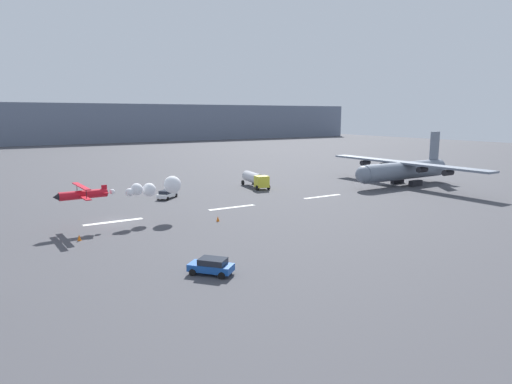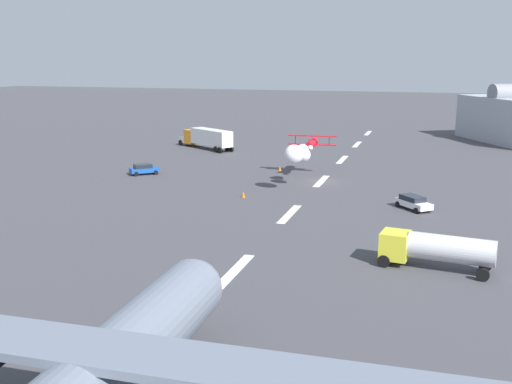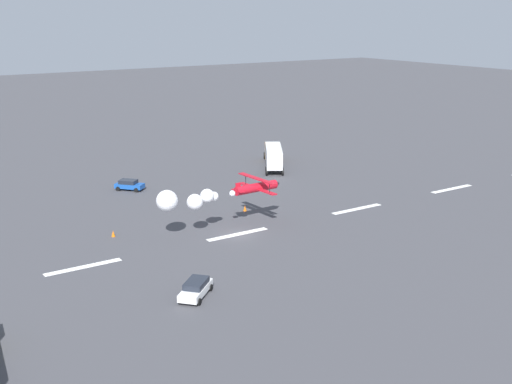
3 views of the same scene
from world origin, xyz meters
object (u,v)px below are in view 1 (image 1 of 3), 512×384
Objects in this scene: cargo_transport_plane at (401,170)px; traffic_cone_near at (79,238)px; followme_car_yellow at (211,266)px; fuel_tanker_truck at (255,179)px; airport_staff_sedan at (167,194)px; stunt_biplane_red at (140,189)px; traffic_cone_far at (218,219)px.

traffic_cone_near is (-64.46, -8.82, -2.88)m from cargo_transport_plane.
followme_car_yellow is 5.65× the size of traffic_cone_near.
fuel_tanker_truck is 1.96× the size of airport_staff_sedan.
stunt_biplane_red is 11.29m from traffic_cone_near.
followme_car_yellow is 5.65× the size of traffic_cone_far.
traffic_cone_far is (-0.03, -19.81, -0.44)m from airport_staff_sedan.
airport_staff_sedan is (9.77, 38.00, 0.00)m from followme_car_yellow.
stunt_biplane_red is at bearing -149.06° from fuel_tanker_truck.
stunt_biplane_red is (-55.44, -3.50, 1.35)m from cargo_transport_plane.
traffic_cone_near and traffic_cone_far have the same top height.
stunt_biplane_red is 3.95× the size of followme_car_yellow.
airport_staff_sedan reaches higher than traffic_cone_far.
fuel_tanker_truck reaches higher than followme_car_yellow.
airport_staff_sedan is at bearing 47.85° from traffic_cone_near.
traffic_cone_near is (-9.02, -5.32, -4.23)m from stunt_biplane_red.
traffic_cone_far is at bearing -29.71° from stunt_biplane_red.
traffic_cone_near is at bearing -149.49° from stunt_biplane_red.
traffic_cone_far is (9.74, 18.19, -0.44)m from followme_car_yellow.
fuel_tanker_truck is 29.69m from traffic_cone_far.
fuel_tanker_truck is at bearing 7.25° from airport_staff_sedan.
traffic_cone_near is at bearing 114.76° from followme_car_yellow.
cargo_transport_plane is at bearing 25.55° from followme_car_yellow.
cargo_transport_plane is 4.20× the size of fuel_tanker_truck.
cargo_transport_plane is 47.29m from traffic_cone_far.
traffic_cone_far is at bearing -131.26° from fuel_tanker_truck.
fuel_tanker_truck reaches higher than airport_staff_sedan.
followme_car_yellow is at bearing -91.74° from stunt_biplane_red.
fuel_tanker_truck is at bearing 48.74° from traffic_cone_far.
cargo_transport_plane is at bearing 7.79° from traffic_cone_near.
traffic_cone_far is at bearing 0.52° from traffic_cone_near.
cargo_transport_plane reaches higher than traffic_cone_near.
fuel_tanker_truck is at bearing 153.06° from cargo_transport_plane.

